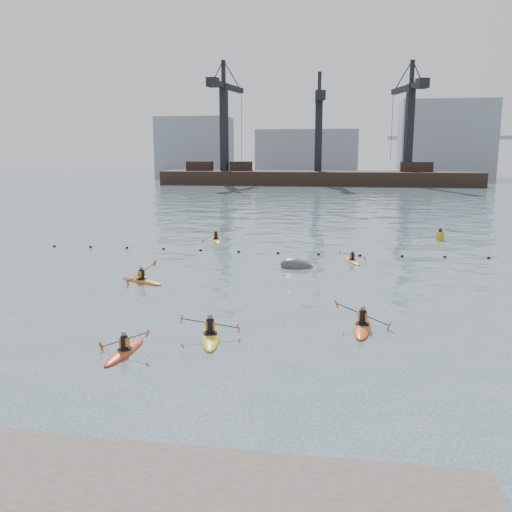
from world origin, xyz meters
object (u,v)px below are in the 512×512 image
object	(u,v)px
kayaker_3	(352,261)
kayaker_4	(362,326)
mooring_buoy	(297,267)
kayaker_5	(216,240)
nav_buoy	(440,236)
kayaker_1	(210,335)
kayaker_2	(142,280)
kayaker_0	(125,351)

from	to	relation	value
kayaker_3	kayaker_4	distance (m)	14.41
kayaker_4	mooring_buoy	size ratio (longest dim) A/B	1.58
kayaker_5	nav_buoy	xyz separation A→B (m)	(18.90, 3.46, 0.28)
kayaker_1	kayaker_2	bearing A→B (deg)	112.28
kayaker_5	mooring_buoy	size ratio (longest dim) A/B	1.55
kayaker_1	kayaker_3	bearing A→B (deg)	57.09
kayaker_0	kayaker_1	bearing A→B (deg)	42.06
kayaker_0	kayaker_5	xyz separation A→B (m)	(-2.54, 26.03, 0.01)
mooring_buoy	nav_buoy	bearing A→B (deg)	49.26
kayaker_2	kayaker_5	bearing A→B (deg)	25.21
mooring_buoy	kayaker_5	bearing A→B (deg)	128.93
kayaker_2	nav_buoy	xyz separation A→B (m)	(19.82, 18.53, 0.28)
kayaker_4	mooring_buoy	xyz separation A→B (m)	(-3.78, 12.10, -0.11)
kayaker_3	kayaker_5	size ratio (longest dim) A/B	0.83
kayaker_1	kayaker_3	distance (m)	17.66
kayaker_1	kayaker_3	world-z (taller)	kayaker_1
kayaker_1	mooring_buoy	distance (m)	14.51
kayaker_2	kayaker_3	bearing A→B (deg)	-28.61
kayaker_1	kayaker_3	xyz separation A→B (m)	(5.98, 16.62, -0.02)
kayaker_1	kayaker_5	bearing A→B (deg)	89.46
kayaker_0	kayaker_4	world-z (taller)	kayaker_4
kayaker_3	mooring_buoy	xyz separation A→B (m)	(-3.60, -2.31, -0.09)
kayaker_2	kayaker_5	world-z (taller)	kayaker_5
mooring_buoy	nav_buoy	xyz separation A→B (m)	(11.20, 13.00, 0.38)
kayaker_3	nav_buoy	world-z (taller)	nav_buoy
kayaker_1	nav_buoy	xyz separation A→B (m)	(13.58, 27.31, 0.27)
kayaker_2	kayaker_4	bearing A→B (deg)	-89.21
kayaker_0	kayaker_1	size ratio (longest dim) A/B	0.85
kayaker_3	mooring_buoy	distance (m)	4.28
kayaker_2	mooring_buoy	distance (m)	10.24
kayaker_0	mooring_buoy	distance (m)	17.28
kayaker_2	kayaker_3	world-z (taller)	kayaker_2
kayaker_1	kayaker_3	size ratio (longest dim) A/B	1.25
kayaker_3	kayaker_4	bearing A→B (deg)	-107.36
kayaker_2	kayaker_0	bearing A→B (deg)	-133.80
kayaker_1	kayaker_0	bearing A→B (deg)	-155.05
kayaker_3	kayaker_0	bearing A→B (deg)	-133.07
kayaker_0	kayaker_2	bearing A→B (deg)	111.50
kayaker_2	kayaker_4	xyz separation A→B (m)	(12.40, -6.57, 0.01)
kayaker_5	nav_buoy	size ratio (longest dim) A/B	2.77
kayaker_5	kayaker_4	bearing A→B (deg)	-82.76
kayaker_1	nav_buoy	size ratio (longest dim) A/B	2.88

